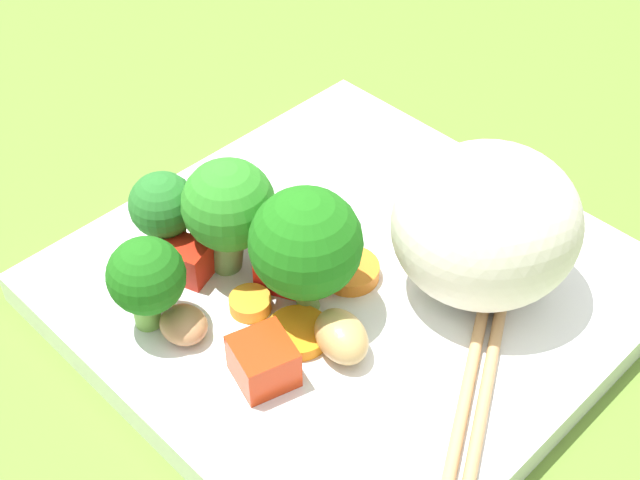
# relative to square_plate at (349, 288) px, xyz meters

# --- Properties ---
(ground_plane) EXTENTS (1.10, 1.10, 0.02)m
(ground_plane) POSITION_rel_square_plate_xyz_m (0.00, 0.00, -0.02)
(ground_plane) COLOR olive
(square_plate) EXTENTS (0.28, 0.28, 0.02)m
(square_plate) POSITION_rel_square_plate_xyz_m (0.00, 0.00, 0.00)
(square_plate) COLOR white
(square_plate) RESTS_ON ground_plane
(rice_mound) EXTENTS (0.13, 0.13, 0.08)m
(rice_mound) POSITION_rel_square_plate_xyz_m (-0.05, -0.04, 0.05)
(rice_mound) COLOR silver
(rice_mound) RESTS_ON square_plate
(broccoli_floret_0) EXTENTS (0.04, 0.04, 0.05)m
(broccoli_floret_0) POSITION_rel_square_plate_xyz_m (0.04, 0.10, 0.04)
(broccoli_floret_0) COLOR #70A943
(broccoli_floret_0) RESTS_ON square_plate
(broccoli_floret_1) EXTENTS (0.05, 0.05, 0.07)m
(broccoli_floret_1) POSITION_rel_square_plate_xyz_m (0.05, 0.04, 0.05)
(broccoli_floret_1) COLOR #6E9E54
(broccoli_floret_1) RESTS_ON square_plate
(broccoli_floret_2) EXTENTS (0.04, 0.04, 0.05)m
(broccoli_floret_2) POSITION_rel_square_plate_xyz_m (0.08, 0.06, 0.04)
(broccoli_floret_2) COLOR #83BD5E
(broccoli_floret_2) RESTS_ON square_plate
(broccoli_floret_3) EXTENTS (0.06, 0.06, 0.07)m
(broccoli_floret_3) POSITION_rel_square_plate_xyz_m (-0.00, 0.03, 0.05)
(broccoli_floret_3) COLOR #649343
(broccoli_floret_3) RESTS_ON square_plate
(carrot_slice_0) EXTENTS (0.04, 0.04, 0.01)m
(carrot_slice_0) POSITION_rel_square_plate_xyz_m (-0.01, 0.05, 0.01)
(carrot_slice_0) COLOR orange
(carrot_slice_0) RESTS_ON square_plate
(carrot_slice_1) EXTENTS (0.03, 0.03, 0.01)m
(carrot_slice_1) POSITION_rel_square_plate_xyz_m (0.02, 0.05, 0.01)
(carrot_slice_1) COLOR orange
(carrot_slice_1) RESTS_ON square_plate
(carrot_slice_2) EXTENTS (0.03, 0.03, 0.01)m
(carrot_slice_2) POSITION_rel_square_plate_xyz_m (0.00, 0.00, 0.01)
(carrot_slice_2) COLOR orange
(carrot_slice_2) RESTS_ON square_plate
(pepper_chunk_0) EXTENTS (0.03, 0.03, 0.02)m
(pepper_chunk_0) POSITION_rel_square_plate_xyz_m (0.06, 0.06, 0.02)
(pepper_chunk_0) COLOR red
(pepper_chunk_0) RESTS_ON square_plate
(pepper_chunk_1) EXTENTS (0.04, 0.04, 0.02)m
(pepper_chunk_1) POSITION_rel_square_plate_xyz_m (0.02, 0.02, 0.02)
(pepper_chunk_1) COLOR red
(pepper_chunk_1) RESTS_ON square_plate
(pepper_chunk_2) EXTENTS (0.03, 0.03, 0.02)m
(pepper_chunk_2) POSITION_rel_square_plate_xyz_m (-0.02, 0.08, 0.02)
(pepper_chunk_2) COLOR red
(pepper_chunk_2) RESTS_ON square_plate
(pepper_chunk_3) EXTENTS (0.03, 0.03, 0.02)m
(pepper_chunk_3) POSITION_rel_square_plate_xyz_m (0.08, 0.03, 0.02)
(pepper_chunk_3) COLOR red
(pepper_chunk_3) RESTS_ON square_plate
(chicken_piece_0) EXTENTS (0.04, 0.04, 0.03)m
(chicken_piece_0) POSITION_rel_square_plate_xyz_m (0.04, 0.00, 0.02)
(chicken_piece_0) COLOR tan
(chicken_piece_0) RESTS_ON square_plate
(chicken_piece_1) EXTENTS (0.03, 0.02, 0.02)m
(chicken_piece_1) POSITION_rel_square_plate_xyz_m (0.03, 0.09, 0.02)
(chicken_piece_1) COLOR tan
(chicken_piece_1) RESTS_ON square_plate
(chicken_piece_3) EXTENTS (0.04, 0.03, 0.02)m
(chicken_piece_3) POSITION_rel_square_plate_xyz_m (-0.03, 0.04, 0.02)
(chicken_piece_3) COLOR tan
(chicken_piece_3) RESTS_ON square_plate
(chopstick_pair) EXTENTS (0.12, 0.18, 0.01)m
(chopstick_pair) POSITION_rel_square_plate_xyz_m (-0.07, -0.03, 0.01)
(chopstick_pair) COLOR tan
(chopstick_pair) RESTS_ON square_plate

